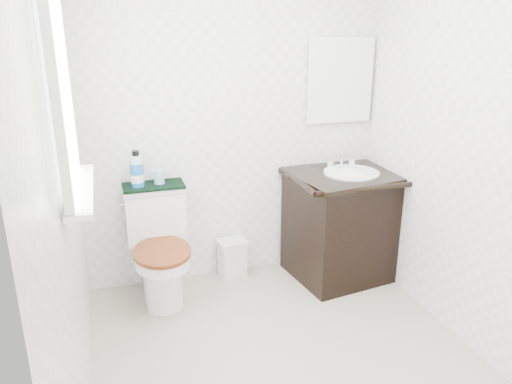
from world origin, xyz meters
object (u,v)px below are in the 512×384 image
cup (159,177)px  trash_bin (232,258)px  vanity (343,222)px  mouthwash_bottle (137,170)px  toilet (160,252)px

cup → trash_bin: bearing=-0.2°
vanity → trash_bin: 0.89m
trash_bin → vanity: bearing=-13.5°
vanity → mouthwash_bottle: size_ratio=3.68×
vanity → cup: 1.40m
toilet → vanity: vanity is taller
mouthwash_bottle → vanity: bearing=-6.6°
mouthwash_bottle → cup: mouthwash_bottle is taller
trash_bin → cup: (-0.51, 0.00, 0.70)m
toilet → cup: (0.04, 0.13, 0.50)m
vanity → cup: bearing=171.5°
vanity → trash_bin: (-0.82, 0.20, -0.28)m
vanity → cup: size_ratio=9.85×
trash_bin → mouthwash_bottle: (-0.66, -0.03, 0.76)m
toilet → trash_bin: (0.55, 0.13, -0.19)m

